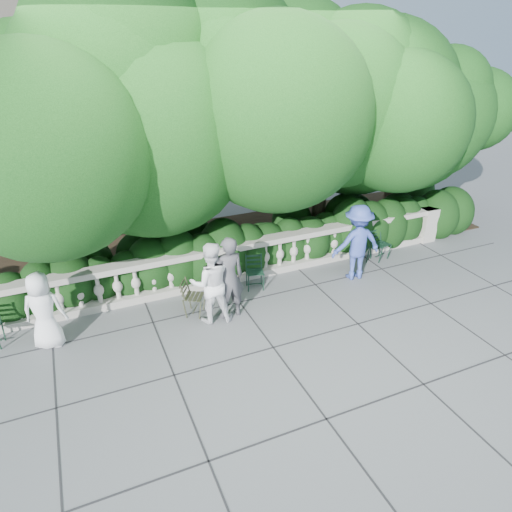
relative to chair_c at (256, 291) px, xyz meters
name	(u,v)px	position (x,y,z in m)	size (l,w,h in m)	color
ground	(274,315)	(-0.04, -1.10, 0.00)	(90.00, 90.00, 0.00)	#55575D
balustrade	(243,261)	(-0.04, 0.70, 0.49)	(12.00, 0.44, 1.00)	#9E998E
shrub_hedge	(227,258)	(-0.04, 1.90, 0.00)	(15.00, 2.60, 1.70)	black
tree_canopy	(246,105)	(0.64, 2.09, 3.96)	(15.04, 6.52, 6.78)	#3F3023
chair_c	(256,291)	(0.00, 0.00, 0.00)	(0.44, 0.48, 0.84)	black
chair_d	(215,297)	(-0.98, 0.13, 0.00)	(0.44, 0.48, 0.84)	black
chair_e	(360,263)	(3.13, 0.19, 0.00)	(0.44, 0.48, 0.84)	black
chair_f	(383,261)	(3.78, 0.07, 0.00)	(0.44, 0.48, 0.84)	black
chair_weathered	(202,314)	(-1.49, -0.42, 0.00)	(0.44, 0.48, 0.84)	black
person_businessman	(44,311)	(-4.54, -0.26, 0.81)	(0.79, 0.51, 1.61)	white
person_woman_grey	(229,278)	(-0.93, -0.70, 0.94)	(0.68, 0.45, 1.88)	#44444A
person_casual_man	(211,283)	(-1.33, -0.69, 0.91)	(0.88, 0.69, 1.81)	white
person_older_blue	(357,243)	(2.54, -0.35, 0.96)	(1.24, 0.71, 1.92)	#384DA8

